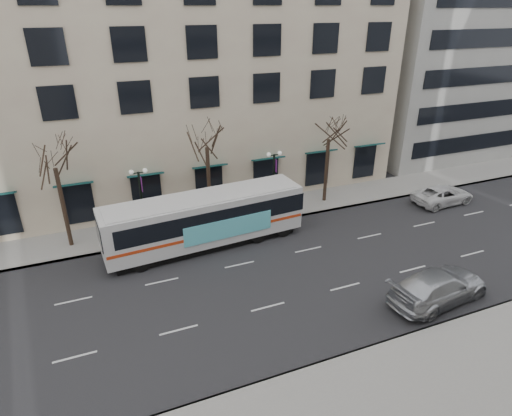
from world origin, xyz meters
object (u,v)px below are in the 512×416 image
silver_car (439,286)px  lamp_post_left (142,200)px  tree_far_right (329,127)px  tree_far_left (52,154)px  white_pickup (443,195)px  city_bus (206,218)px  tree_far_mid (206,134)px  lamp_post_right (274,180)px

silver_car → lamp_post_left: bearing=39.1°
tree_far_right → silver_car: tree_far_right is taller
tree_far_left → white_pickup: 29.93m
lamp_post_left → city_bus: size_ratio=0.38×
tree_far_right → white_pickup: (9.07, -3.96, -5.68)m
lamp_post_left → silver_car: lamp_post_left is taller
tree_far_mid → lamp_post_left: tree_far_mid is taller
city_bus → silver_car: (10.31, -10.84, -1.11)m
tree_far_right → city_bus: bearing=-163.9°
tree_far_mid → silver_car: bearing=-57.0°
city_bus → white_pickup: (20.26, -0.73, -1.28)m
tree_far_left → tree_far_mid: size_ratio=0.98×
city_bus → lamp_post_left: bearing=141.1°
tree_far_left → tree_far_right: 20.00m
tree_far_mid → lamp_post_left: size_ratio=1.64×
tree_far_left → city_bus: (8.81, -3.23, -4.67)m
tree_far_mid → city_bus: 5.97m
silver_car → city_bus: bearing=36.3°
tree_far_right → silver_car: (-0.88, -14.07, -5.51)m
lamp_post_left → city_bus: 4.71m
tree_far_left → lamp_post_right: (15.01, -0.60, -3.75)m
tree_far_left → silver_car: 24.44m
tree_far_right → white_pickup: 11.41m
lamp_post_left → lamp_post_right: same height
white_pickup → city_bus: bearing=85.9°
lamp_post_right → tree_far_mid: bearing=173.2°
tree_far_left → tree_far_right: tree_far_left is taller
white_pickup → silver_car: bearing=133.4°
city_bus → lamp_post_right: bearing=18.8°
tree_far_left → city_bus: bearing=-20.1°
lamp_post_right → city_bus: lamp_post_right is taller
tree_far_left → lamp_post_right: tree_far_left is taller
lamp_post_right → tree_far_left: bearing=177.7°
tree_far_mid → silver_car: 17.81m
lamp_post_right → silver_car: lamp_post_right is taller
silver_car → tree_far_left: bearing=46.4°
silver_car → white_pickup: 14.18m
lamp_post_right → white_pickup: 14.62m
tree_far_right → lamp_post_left: size_ratio=1.55×
lamp_post_left → lamp_post_right: (10.00, 0.00, 0.00)m
tree_far_mid → city_bus: tree_far_mid is taller
tree_far_mid → lamp_post_left: (-4.99, -0.60, -3.96)m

